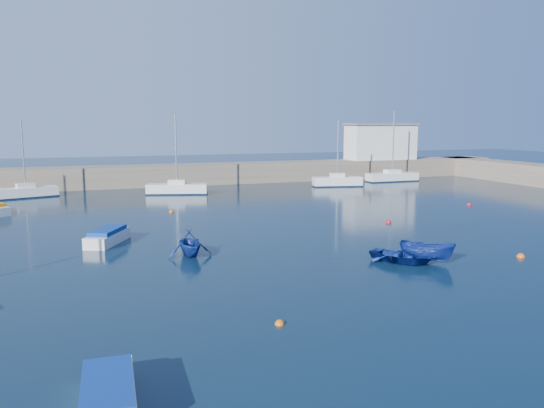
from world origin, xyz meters
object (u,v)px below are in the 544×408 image
object	(u,v)px
sailboat_5	(26,192)
motorboat_1	(108,236)
sailboat_6	(177,188)
motorboat_3	(108,398)
sailboat_8	(392,177)
dinghy_left	(190,243)
sailboat_7	(337,181)
dinghy_center	(401,256)
harbor_office	(380,142)
dinghy_right	(427,252)

from	to	relation	value
sailboat_5	motorboat_1	distance (m)	26.73
sailboat_6	motorboat_3	world-z (taller)	sailboat_6
sailboat_5	sailboat_8	size ratio (longest dim) A/B	0.88
sailboat_8	dinghy_left	world-z (taller)	sailboat_8
dinghy_left	motorboat_3	bearing A→B (deg)	-110.90
motorboat_3	dinghy_left	bearing A→B (deg)	74.45
sailboat_7	dinghy_left	xyz separation A→B (m)	(-24.30, -28.94, 0.12)
motorboat_1	motorboat_3	world-z (taller)	motorboat_1
sailboat_5	motorboat_3	distance (m)	47.91
sailboat_6	sailboat_8	xyz separation A→B (m)	(30.01, 3.31, -0.00)
motorboat_3	dinghy_center	bearing A→B (deg)	36.40
motorboat_3	dinghy_left	xyz separation A→B (m)	(5.45, 16.65, 0.33)
motorboat_3	dinghy_left	world-z (taller)	dinghy_left
sailboat_5	sailboat_7	world-z (taller)	sailboat_5
harbor_office	sailboat_6	world-z (taller)	sailboat_6
harbor_office	sailboat_5	size ratio (longest dim) A/B	1.19
dinghy_center	motorboat_1	bearing A→B (deg)	111.44
sailboat_7	dinghy_left	world-z (taller)	sailboat_7
dinghy_right	dinghy_left	bearing A→B (deg)	111.61
harbor_office	dinghy_center	xyz separation A→B (m)	(-24.50, -43.17, -4.73)
dinghy_left	dinghy_right	bearing A→B (deg)	-28.40
sailboat_7	motorboat_1	distance (m)	37.37
sailboat_5	dinghy_right	xyz separation A→B (m)	(24.25, -36.85, 0.01)
harbor_office	dinghy_center	bearing A→B (deg)	-119.58
sailboat_5	sailboat_7	bearing A→B (deg)	-110.03
harbor_office	motorboat_3	size ratio (longest dim) A/B	2.39
sailboat_7	dinghy_left	bearing A→B (deg)	151.93
sailboat_5	dinghy_right	world-z (taller)	sailboat_5
sailboat_6	sailboat_5	bearing A→B (deg)	97.53
dinghy_left	sailboat_6	bearing A→B (deg)	79.14
dinghy_left	dinghy_right	size ratio (longest dim) A/B	0.94
harbor_office	dinghy_center	size ratio (longest dim) A/B	2.78
motorboat_1	motorboat_3	size ratio (longest dim) A/B	1.04
harbor_office	dinghy_right	world-z (taller)	harbor_office
sailboat_5	dinghy_center	distance (m)	42.96
sailboat_5	sailboat_8	bearing A→B (deg)	-105.96
sailboat_6	sailboat_7	bearing A→B (deg)	-71.89
dinghy_center	dinghy_right	distance (m)	1.50
dinghy_right	dinghy_center	bearing A→B (deg)	118.95
sailboat_6	motorboat_1	xyz separation A→B (m)	(-8.51, -23.25, -0.17)
dinghy_right	sailboat_8	bearing A→B (deg)	17.51
motorboat_1	dinghy_center	distance (m)	18.91
sailboat_7	sailboat_8	xyz separation A→B (m)	(9.73, 2.73, -0.03)
sailboat_8	sailboat_5	bearing A→B (deg)	90.82
dinghy_center	dinghy_right	bearing A→B (deg)	-52.52
sailboat_7	sailboat_8	world-z (taller)	sailboat_8
dinghy_left	motorboat_1	bearing A→B (deg)	128.48
harbor_office	dinghy_left	world-z (taller)	harbor_office
harbor_office	sailboat_6	size ratio (longest dim) A/B	1.13
sailboat_8	sailboat_6	bearing A→B (deg)	96.08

